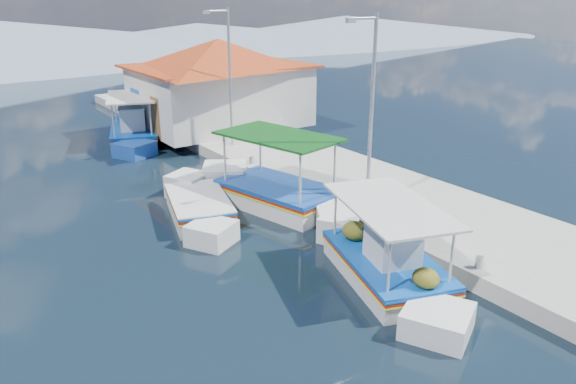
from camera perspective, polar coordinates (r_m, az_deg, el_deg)
ground at (r=14.46m, az=-0.03°, el=-9.09°), size 160.00×160.00×0.00m
quay at (r=22.06m, az=3.60°, el=2.02°), size 5.00×44.00×0.50m
bollards at (r=20.16m, az=0.27°, el=1.52°), size 0.20×17.20×0.30m
main_caique at (r=14.52m, az=9.93°, el=-7.30°), size 3.49×6.72×2.33m
caique_green_canopy at (r=19.09m, az=-1.09°, el=-0.27°), size 3.41×7.45×2.86m
caique_blue_hull at (r=18.46m, az=-9.41°, el=-1.71°), size 2.90×5.86×1.09m
caique_far at (r=28.56m, az=-15.80°, el=5.94°), size 3.77×6.94×2.58m
harbor_building at (r=29.02m, az=-7.14°, el=11.38°), size 10.49×10.49×4.40m
lamp_post_near at (r=17.35m, az=8.52°, el=9.20°), size 1.21×0.14×6.00m
lamp_post_far at (r=24.59m, az=-6.27°, el=12.42°), size 1.21×0.14×6.00m
mountain_ridge at (r=67.96m, az=-23.96°, el=14.10°), size 171.40×96.00×5.50m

